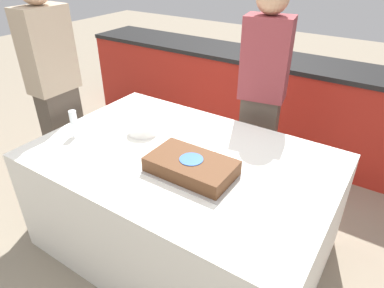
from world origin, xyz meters
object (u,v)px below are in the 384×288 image
Objects in this scene: plate_stack at (143,129)px; person_cutting_cake at (262,96)px; person_seated_left at (56,92)px; wine_glass at (73,119)px; cake at (191,166)px.

person_cutting_cake is (0.52, 0.73, 0.10)m from plate_stack.
plate_stack is 0.77m from person_seated_left.
cake is at bearing 3.51° from wine_glass.
plate_stack is (-0.52, 0.21, -0.01)m from cake.
person_cutting_cake reaches higher than wine_glass.
wine_glass is at bearing -176.49° from cake.
wine_glass is 1.33m from person_cutting_cake.
cake is 3.02× the size of wine_glass.
cake is 0.30× the size of person_seated_left.
cake is 1.29m from person_seated_left.
cake is 0.94m from person_cutting_cake.
cake is 2.59× the size of plate_stack.
person_seated_left reaches higher than plate_stack.
wine_glass is (-0.88, -0.05, 0.07)m from cake.
plate_stack is 0.90m from person_cutting_cake.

